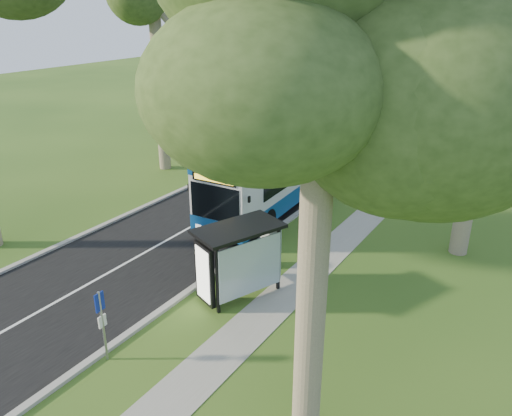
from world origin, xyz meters
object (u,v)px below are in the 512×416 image
Objects in this scene: bus at (283,168)px; car_white at (312,110)px; car_silver at (356,93)px; bus_shelter at (235,253)px; litter_bin at (263,254)px; bus_stop_sign at (102,318)px.

car_white is at bearing 108.93° from bus.
car_silver is at bearing 101.60° from bus.
litter_bin is (-0.48, 2.55, -1.30)m from bus_shelter.
bus is at bearing 113.43° from litter_bin.
bus is 29.54m from car_silver.
bus reaches higher than bus_stop_sign.
car_silver is (-9.35, 42.45, -0.65)m from bus_stop_sign.
car_silver is (-10.74, 37.81, -1.03)m from bus_shelter.
bus_stop_sign is at bearing -84.78° from bus.
bus is at bearing 131.85° from bus_shelter.
bus_shelter is at bearing -67.36° from car_silver.
bus_stop_sign is at bearing -70.80° from car_silver.
bus is 3.74× the size of bus_shelter.
litter_bin is 26.64m from car_white.
litter_bin is (0.92, 7.20, -0.91)m from bus_stop_sign.
bus_shelter is 2.90m from litter_bin.
bus_shelter is at bearing 70.63° from bus_stop_sign.
litter_bin is 0.22× the size of car_silver.
car_silver is (-0.18, 10.59, -0.03)m from car_white.
car_silver reaches higher than litter_bin.
litter_bin is at bearing -69.44° from bus.
bus_stop_sign is 2.16× the size of litter_bin.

